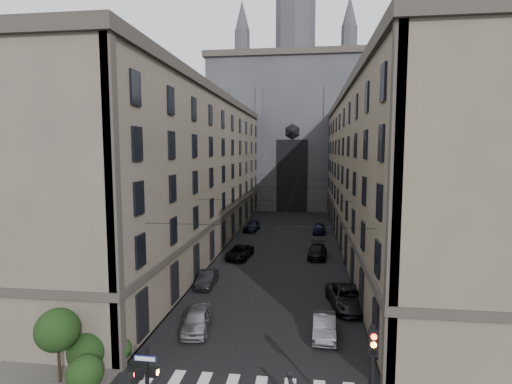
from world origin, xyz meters
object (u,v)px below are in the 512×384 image
at_px(car_left_midfar, 239,252).
at_px(car_right_near, 324,326).
at_px(car_right_far, 319,228).
at_px(car_left_midnear, 207,279).
at_px(gothic_tower, 294,123).
at_px(car_right_midfar, 317,251).
at_px(car_left_far, 252,227).
at_px(traffic_light_right, 371,373).
at_px(car_right_midnear, 347,298).
at_px(car_left_near, 197,320).

height_order(car_left_midfar, car_right_near, car_left_midfar).
bearing_deg(car_right_far, car_left_midnear, -109.77).
bearing_deg(car_left_midfar, car_right_near, -57.92).
xyz_separation_m(gothic_tower, car_right_far, (4.77, -30.70, -17.08)).
relative_size(car_right_near, car_right_far, 0.99).
xyz_separation_m(gothic_tower, car_right_midfar, (4.20, -44.10, -17.09)).
relative_size(gothic_tower, car_left_far, 12.81).
height_order(gothic_tower, traffic_light_right, gothic_tower).
bearing_deg(car_right_far, car_right_midnear, -83.43).
height_order(traffic_light_right, car_left_midfar, traffic_light_right).
bearing_deg(car_right_near, car_left_far, 107.79).
distance_m(car_left_midnear, car_right_midfar, 14.67).
xyz_separation_m(car_left_midnear, car_right_midfar, (9.94, 10.78, 0.05)).
relative_size(car_left_near, car_right_midfar, 0.88).
height_order(traffic_light_right, car_right_far, traffic_light_right).
bearing_deg(car_right_midfar, car_right_near, -85.25).
bearing_deg(car_left_midnear, car_right_midnear, -17.49).
xyz_separation_m(car_left_near, car_right_midnear, (10.35, 5.26, 0.04)).
relative_size(car_left_far, car_right_far, 1.08).
height_order(car_left_midfar, car_right_midnear, car_right_midnear).
bearing_deg(traffic_light_right, car_right_midfar, 92.77).
relative_size(traffic_light_right, car_right_near, 1.26).
bearing_deg(car_left_far, car_right_midfar, -50.00).
xyz_separation_m(car_left_near, car_left_far, (-0.92, 33.09, -0.08)).
distance_m(car_left_near, car_right_near, 8.41).
bearing_deg(car_right_near, car_left_midnear, 141.87).
distance_m(car_left_midnear, car_right_far, 26.37).
xyz_separation_m(traffic_light_right, car_left_midnear, (-11.34, 18.15, -2.63)).
height_order(car_left_midfar, car_right_far, car_right_far).
xyz_separation_m(gothic_tower, car_right_midnear, (6.14, -58.23, -17.02)).
xyz_separation_m(car_left_near, car_right_near, (8.41, 0.24, -0.06)).
relative_size(gothic_tower, car_right_midnear, 10.34).
xyz_separation_m(car_left_midfar, car_right_near, (8.62, -17.77, -0.01)).
relative_size(car_left_near, car_left_midfar, 0.87).
distance_m(car_left_near, car_left_midnear, 8.73).
height_order(gothic_tower, car_right_far, gothic_tower).
height_order(traffic_light_right, car_right_near, traffic_light_right).
bearing_deg(car_left_near, car_right_near, -4.93).
bearing_deg(car_left_midfar, gothic_tower, 90.63).
bearing_deg(car_right_near, car_right_far, 90.94).
relative_size(car_left_midnear, car_right_far, 0.95).
bearing_deg(car_left_midfar, car_right_far, 64.30).
height_order(car_right_midnear, car_right_midfar, car_right_midnear).
xyz_separation_m(car_left_midfar, car_right_midnear, (10.56, -12.75, 0.09)).
height_order(car_left_far, car_right_near, car_right_near).
bearing_deg(car_left_midfar, traffic_light_right, -63.82).
bearing_deg(car_left_midfar, car_left_midnear, -91.79).
bearing_deg(car_right_far, car_left_near, -101.59).
relative_size(gothic_tower, traffic_light_right, 11.15).
distance_m(gothic_tower, car_left_far, 35.27).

